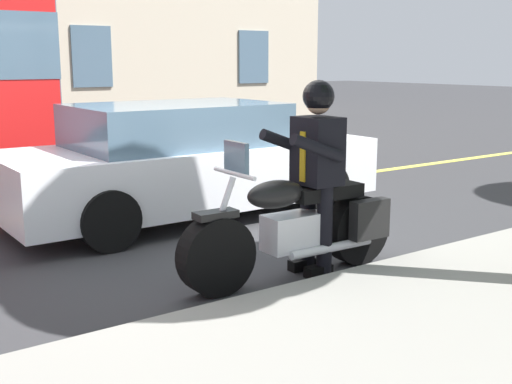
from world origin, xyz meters
name	(u,v)px	position (x,y,z in m)	size (l,w,h in m)	color
ground_plane	(188,242)	(0.00, 0.00, 0.00)	(80.00, 80.00, 0.00)	#333335
lane_center_stripe	(113,207)	(0.00, -2.00, 0.01)	(60.00, 0.16, 0.01)	#E5DB4C
motorcycle_main	(298,227)	(-0.25, 1.56, 0.45)	(2.21, 0.62, 1.26)	black
rider_main	(316,160)	(-0.44, 1.56, 1.04)	(0.63, 0.55, 1.74)	black
car_silver	(187,161)	(-0.58, -1.01, 0.69)	(4.60, 1.92, 1.40)	white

